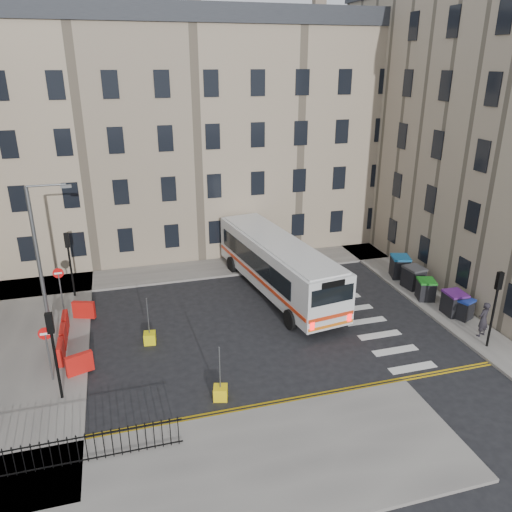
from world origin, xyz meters
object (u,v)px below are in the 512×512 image
bus (278,264)px  pedestrian (483,319)px  wheelie_bin_a (462,308)px  wheelie_bin_c (426,289)px  streetlamp (38,261)px  bollard_yellow (150,338)px  wheelie_bin_d (413,277)px  bollard_chevron (221,393)px  wheelie_bin_b (454,303)px  wheelie_bin_e (400,267)px

bus → pedestrian: (8.63, -8.32, -0.85)m
wheelie_bin_a → wheelie_bin_c: bearing=80.4°
streetlamp → bollard_yellow: (5.06, -2.24, -4.04)m
wheelie_bin_c → wheelie_bin_d: bearing=100.2°
wheelie_bin_a → wheelie_bin_d: size_ratio=0.95×
wheelie_bin_c → wheelie_bin_d: (0.21, 1.68, 0.07)m
bollard_yellow → bollard_chevron: bearing=-65.0°
bus → wheelie_bin_a: bearing=-43.6°
wheelie_bin_c → pedestrian: bearing=-68.8°
wheelie_bin_a → wheelie_bin_b: size_ratio=0.98×
wheelie_bin_b → wheelie_bin_c: bearing=102.8°
streetlamp → wheelie_bin_d: size_ratio=5.82×
wheelie_bin_c → bollard_chevron: (-14.04, -5.91, -0.49)m
wheelie_bin_c → bollard_yellow: bearing=-161.4°
wheelie_bin_c → wheelie_bin_e: 3.45m
pedestrian → wheelie_bin_a: bearing=-116.0°
streetlamp → bus: 13.68m
bus → wheelie_bin_b: size_ratio=9.44×
wheelie_bin_b → wheelie_bin_a: bearing=-68.3°
bollard_chevron → wheelie_bin_b: bearing=14.5°
streetlamp → wheelie_bin_d: 22.16m
streetlamp → bollard_chevron: (7.63, -7.77, -4.04)m
wheelie_bin_c → wheelie_bin_e: wheelie_bin_e is taller
wheelie_bin_b → wheelie_bin_c: 2.20m
wheelie_bin_c → bollard_chevron: wheelie_bin_c is taller
wheelie_bin_b → wheelie_bin_e: wheelie_bin_e is taller
bus → wheelie_bin_e: (8.59, -0.21, -1.09)m
wheelie_bin_e → pedestrian: size_ratio=0.82×
wheelie_bin_a → bollard_chevron: bearing=170.0°
bollard_chevron → bus: bearing=59.1°
bus → bollard_yellow: bearing=-162.5°
bollard_yellow → wheelie_bin_e: bearing=12.7°
wheelie_bin_d → bollard_yellow: bearing=-179.6°
wheelie_bin_b → bollard_yellow: 17.14m
bus → bollard_yellow: 9.37m
streetlamp → bollard_yellow: streetlamp is taller
streetlamp → wheelie_bin_c: streetlamp is taller
wheelie_bin_b → wheelie_bin_d: (-0.21, 3.84, 0.02)m
bollard_chevron → streetlamp: bearing=134.5°
bollard_chevron → pedestrian: bearing=4.9°
wheelie_bin_e → bollard_chevron: 17.10m
wheelie_bin_a → bollard_chevron: 15.01m
bus → bollard_yellow: bus is taller
wheelie_bin_a → wheelie_bin_e: size_ratio=0.84×
wheelie_bin_d → bollard_yellow: (-16.82, -2.06, -0.56)m
wheelie_bin_a → wheelie_bin_e: bearing=70.6°
wheelie_bin_d → wheelie_bin_b: bearing=-93.4°
bollard_yellow → wheelie_bin_c: bearing=1.3°
wheelie_bin_e → bollard_yellow: (-16.89, -3.82, -0.59)m
wheelie_bin_c → bollard_chevron: 15.24m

